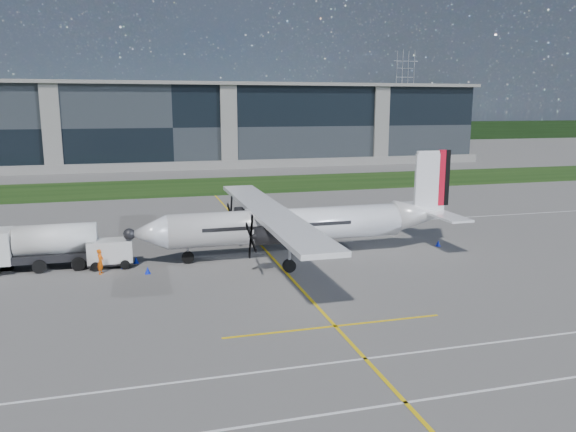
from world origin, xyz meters
name	(u,v)px	position (x,y,z in m)	size (l,w,h in m)	color
ground	(191,195)	(0.00, 40.00, 0.00)	(400.00, 400.00, 0.00)	#615E5C
grass_strip	(185,187)	(0.00, 48.00, 0.02)	(400.00, 18.00, 0.04)	black
terminal_building	(169,126)	(0.00, 80.00, 7.50)	(120.00, 20.00, 15.00)	black
tree_line	(157,134)	(0.00, 140.00, 3.00)	(400.00, 6.00, 6.00)	black
pylon_east	(404,95)	(85.00, 150.00, 15.00)	(9.00, 4.60, 30.00)	gray
yellow_taxiway_centerline	(266,251)	(3.00, 10.00, 0.01)	(0.20, 70.00, 0.01)	yellow
white_lane_line	(333,413)	(0.00, -14.00, 0.01)	(90.00, 0.15, 0.01)	white
turboprop_aircraft	(299,205)	(5.13, 8.09, 3.95)	(25.40, 26.34, 7.90)	white
fuel_tanker_truck	(30,248)	(-14.19, 9.52, 1.58)	(8.42, 2.74, 3.16)	silver
baggage_tug	(110,253)	(-8.77, 8.68, 0.99)	(3.30, 1.98, 1.98)	silver
ground_crew_person	(100,260)	(-9.36, 7.07, 0.99)	(0.81, 0.58, 1.99)	#F25907
safety_cone_tail	(438,243)	(17.05, 7.91, 0.25)	(0.36, 0.36, 0.50)	#0D26ED
safety_cone_nose_port	(148,270)	(-6.26, 6.24, 0.25)	(0.36, 0.36, 0.50)	#0D26ED
safety_cone_stbdwing	(240,220)	(3.01, 21.44, 0.25)	(0.36, 0.36, 0.50)	#0D26ED
safety_cone_fwd	(124,265)	(-7.86, 8.05, 0.25)	(0.36, 0.36, 0.50)	#0D26ED
safety_cone_nose_stbd	(136,260)	(-7.02, 9.18, 0.25)	(0.36, 0.36, 0.50)	#0D26ED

